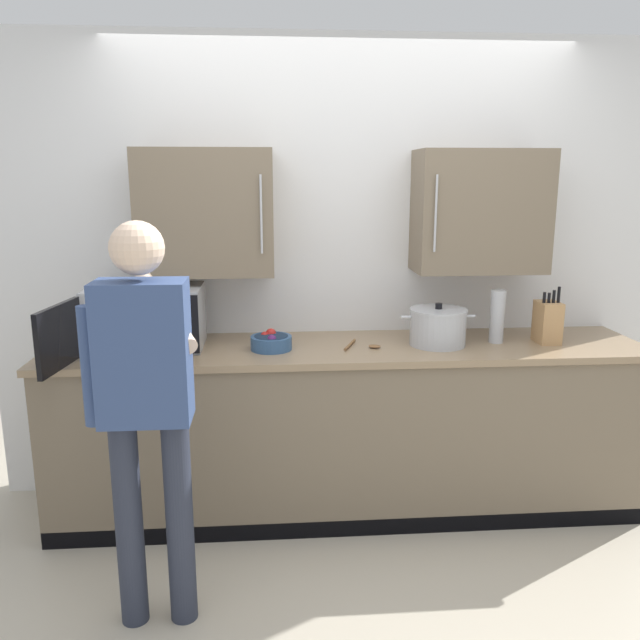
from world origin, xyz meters
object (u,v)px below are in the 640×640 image
at_px(stock_pot, 438,327).
at_px(wooden_spoon, 363,346).
at_px(knife_block, 548,322).
at_px(person_figure, 145,393).
at_px(microwave_oven, 139,318).
at_px(fruit_bowl, 271,342).
at_px(thermos_flask, 497,316).

bearing_deg(stock_pot, wooden_spoon, -177.08).
relative_size(knife_block, person_figure, 0.19).
height_order(stock_pot, wooden_spoon, stock_pot).
bearing_deg(knife_block, stock_pot, -179.69).
relative_size(stock_pot, person_figure, 0.24).
bearing_deg(microwave_oven, fruit_bowl, -6.89).
distance_m(fruit_bowl, person_figure, 0.93).
height_order(wooden_spoon, person_figure, person_figure).
xyz_separation_m(knife_block, wooden_spoon, (-0.99, -0.02, -0.10)).
bearing_deg(person_figure, wooden_spoon, 39.75).
relative_size(knife_block, thermos_flask, 1.08).
xyz_separation_m(knife_block, thermos_flask, (-0.27, 0.02, 0.03)).
bearing_deg(knife_block, microwave_oven, 178.55).
relative_size(microwave_oven, person_figure, 0.47).
distance_m(microwave_oven, knife_block, 2.14).
relative_size(wooden_spoon, person_figure, 0.12).
xyz_separation_m(fruit_bowl, person_figure, (-0.48, -0.79, 0.01)).
bearing_deg(thermos_flask, person_figure, -153.41).
xyz_separation_m(fruit_bowl, thermos_flask, (1.20, 0.05, 0.10)).
bearing_deg(microwave_oven, stock_pot, -2.13).
bearing_deg(wooden_spoon, fruit_bowl, -179.59).
xyz_separation_m(wooden_spoon, person_figure, (-0.96, -0.80, 0.05)).
bearing_deg(wooden_spoon, thermos_flask, 3.53).
bearing_deg(person_figure, microwave_oven, 102.15).
height_order(knife_block, thermos_flask, knife_block).
distance_m(knife_block, wooden_spoon, 1.00).
bearing_deg(person_figure, thermos_flask, 26.59).
height_order(knife_block, stock_pot, knife_block).
relative_size(microwave_oven, fruit_bowl, 3.64).
height_order(stock_pot, thermos_flask, thermos_flask).
bearing_deg(knife_block, wooden_spoon, -178.64).
height_order(thermos_flask, wooden_spoon, thermos_flask).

